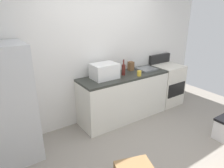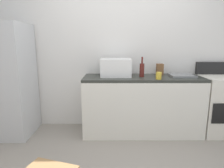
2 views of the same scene
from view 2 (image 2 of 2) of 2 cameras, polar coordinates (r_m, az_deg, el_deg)
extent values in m
cube|color=silver|center=(3.28, 3.03, 10.10)|extent=(5.00, 0.10, 2.60)
cube|color=silver|center=(3.12, 8.73, -6.41)|extent=(1.80, 0.60, 0.86)
cube|color=#2D302B|center=(3.01, 9.00, 1.76)|extent=(1.80, 0.60, 0.04)
cube|color=silver|center=(3.33, -28.34, 0.80)|extent=(0.68, 0.66, 1.69)
cube|color=silver|center=(3.51, 28.94, -5.37)|extent=(0.60, 0.60, 0.90)
cube|color=black|center=(3.63, 27.86, 4.16)|extent=(0.60, 0.08, 0.20)
cube|color=white|center=(2.99, 1.12, 4.85)|extent=(0.46, 0.34, 0.27)
cube|color=slate|center=(3.17, 19.76, 2.35)|extent=(0.36, 0.32, 0.03)
cylinder|color=#591E19|center=(2.99, 8.77, 4.03)|extent=(0.07, 0.07, 0.20)
cylinder|color=#591E19|center=(2.97, 8.87, 6.90)|extent=(0.03, 0.03, 0.10)
cylinder|color=gold|center=(2.83, 13.57, 2.39)|extent=(0.08, 0.08, 0.10)
cube|color=brown|center=(3.21, 13.86, 4.17)|extent=(0.10, 0.10, 0.18)
camera|label=1|loc=(1.93, -95.10, 20.63)|focal=32.85mm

